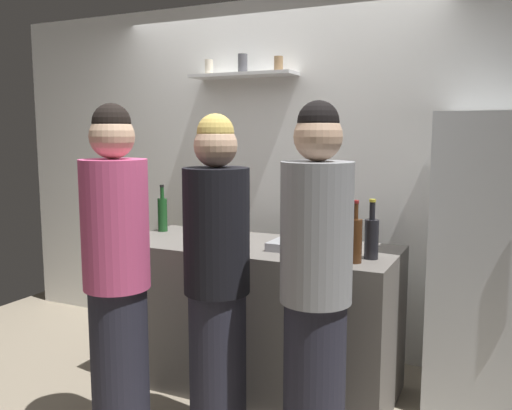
{
  "coord_description": "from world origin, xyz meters",
  "views": [
    {
      "loc": [
        1.64,
        -2.56,
        1.63
      ],
      "look_at": [
        0.21,
        0.48,
        1.18
      ],
      "focal_mm": 38.13,
      "sensor_mm": 36.0,
      "label": 1
    }
  ],
  "objects_px": {
    "utensil_holder": "(134,234)",
    "baking_pan": "(299,246)",
    "refrigerator": "(487,262)",
    "wine_bottle_dark_glass": "(372,237)",
    "wine_bottle_pale_glass": "(206,232)",
    "wine_bottle_amber_glass": "(355,239)",
    "wine_bottle_green_glass": "(163,213)",
    "water_bottle_plastic": "(232,227)",
    "person_pink_top": "(117,278)",
    "person_grey_hoodie": "(316,291)",
    "person_blonde": "(217,283)"
  },
  "relations": [
    {
      "from": "utensil_holder",
      "to": "baking_pan",
      "type": "bearing_deg",
      "value": 12.43
    },
    {
      "from": "refrigerator",
      "to": "wine_bottle_dark_glass",
      "type": "distance_m",
      "value": 0.76
    },
    {
      "from": "baking_pan",
      "to": "wine_bottle_pale_glass",
      "type": "relative_size",
      "value": 1.24
    },
    {
      "from": "wine_bottle_dark_glass",
      "to": "wine_bottle_amber_glass",
      "type": "relative_size",
      "value": 0.98
    },
    {
      "from": "refrigerator",
      "to": "wine_bottle_dark_glass",
      "type": "bearing_deg",
      "value": -142.25
    },
    {
      "from": "wine_bottle_green_glass",
      "to": "baking_pan",
      "type": "bearing_deg",
      "value": -9.09
    },
    {
      "from": "wine_bottle_pale_glass",
      "to": "water_bottle_plastic",
      "type": "bearing_deg",
      "value": 70.5
    },
    {
      "from": "refrigerator",
      "to": "person_pink_top",
      "type": "bearing_deg",
      "value": -143.6
    },
    {
      "from": "wine_bottle_pale_glass",
      "to": "water_bottle_plastic",
      "type": "xyz_separation_m",
      "value": [
        0.07,
        0.2,
        0.0
      ]
    },
    {
      "from": "refrigerator",
      "to": "wine_bottle_amber_glass",
      "type": "relative_size",
      "value": 5.11
    },
    {
      "from": "utensil_holder",
      "to": "wine_bottle_amber_glass",
      "type": "relative_size",
      "value": 0.64
    },
    {
      "from": "water_bottle_plastic",
      "to": "wine_bottle_pale_glass",
      "type": "bearing_deg",
      "value": -109.5
    },
    {
      "from": "baking_pan",
      "to": "water_bottle_plastic",
      "type": "relative_size",
      "value": 1.43
    },
    {
      "from": "wine_bottle_green_glass",
      "to": "person_grey_hoodie",
      "type": "relative_size",
      "value": 0.19
    },
    {
      "from": "water_bottle_plastic",
      "to": "person_blonde",
      "type": "relative_size",
      "value": 0.14
    },
    {
      "from": "person_pink_top",
      "to": "wine_bottle_amber_glass",
      "type": "bearing_deg",
      "value": 96.03
    },
    {
      "from": "refrigerator",
      "to": "water_bottle_plastic",
      "type": "relative_size",
      "value": 7.32
    },
    {
      "from": "wine_bottle_pale_glass",
      "to": "person_grey_hoodie",
      "type": "relative_size",
      "value": 0.15
    },
    {
      "from": "utensil_holder",
      "to": "wine_bottle_pale_glass",
      "type": "xyz_separation_m",
      "value": [
        0.51,
        0.04,
        0.05
      ]
    },
    {
      "from": "utensil_holder",
      "to": "wine_bottle_amber_glass",
      "type": "height_order",
      "value": "wine_bottle_amber_glass"
    },
    {
      "from": "baking_pan",
      "to": "wine_bottle_pale_glass",
      "type": "distance_m",
      "value": 0.56
    },
    {
      "from": "water_bottle_plastic",
      "to": "wine_bottle_amber_glass",
      "type": "bearing_deg",
      "value": -11.54
    },
    {
      "from": "wine_bottle_dark_glass",
      "to": "wine_bottle_amber_glass",
      "type": "xyz_separation_m",
      "value": [
        -0.06,
        -0.13,
        0.01
      ]
    },
    {
      "from": "wine_bottle_pale_glass",
      "to": "utensil_holder",
      "type": "bearing_deg",
      "value": -176.0
    },
    {
      "from": "wine_bottle_pale_glass",
      "to": "person_blonde",
      "type": "bearing_deg",
      "value": -53.73
    },
    {
      "from": "utensil_holder",
      "to": "person_pink_top",
      "type": "bearing_deg",
      "value": -59.47
    },
    {
      "from": "wine_bottle_amber_glass",
      "to": "water_bottle_plastic",
      "type": "height_order",
      "value": "wine_bottle_amber_glass"
    },
    {
      "from": "wine_bottle_pale_glass",
      "to": "wine_bottle_green_glass",
      "type": "bearing_deg",
      "value": 147.27
    },
    {
      "from": "person_pink_top",
      "to": "person_grey_hoodie",
      "type": "bearing_deg",
      "value": 75.77
    },
    {
      "from": "baking_pan",
      "to": "wine_bottle_amber_glass",
      "type": "height_order",
      "value": "wine_bottle_amber_glass"
    },
    {
      "from": "wine_bottle_green_glass",
      "to": "wine_bottle_pale_glass",
      "type": "bearing_deg",
      "value": -32.73
    },
    {
      "from": "refrigerator",
      "to": "wine_bottle_green_glass",
      "type": "xyz_separation_m",
      "value": [
        -2.12,
        -0.24,
        0.19
      ]
    },
    {
      "from": "wine_bottle_amber_glass",
      "to": "person_blonde",
      "type": "relative_size",
      "value": 0.2
    },
    {
      "from": "refrigerator",
      "to": "wine_bottle_pale_glass",
      "type": "distance_m",
      "value": 1.67
    },
    {
      "from": "baking_pan",
      "to": "wine_bottle_dark_glass",
      "type": "height_order",
      "value": "wine_bottle_dark_glass"
    },
    {
      "from": "refrigerator",
      "to": "person_pink_top",
      "type": "height_order",
      "value": "person_pink_top"
    },
    {
      "from": "wine_bottle_dark_glass",
      "to": "water_bottle_plastic",
      "type": "distance_m",
      "value": 0.9
    },
    {
      "from": "water_bottle_plastic",
      "to": "person_pink_top",
      "type": "distance_m",
      "value": 0.89
    },
    {
      "from": "utensil_holder",
      "to": "wine_bottle_pale_glass",
      "type": "relative_size",
      "value": 0.79
    },
    {
      "from": "baking_pan",
      "to": "person_grey_hoodie",
      "type": "bearing_deg",
      "value": -62.63
    },
    {
      "from": "wine_bottle_pale_glass",
      "to": "person_grey_hoodie",
      "type": "distance_m",
      "value": 0.96
    },
    {
      "from": "utensil_holder",
      "to": "person_pink_top",
      "type": "distance_m",
      "value": 0.71
    },
    {
      "from": "person_grey_hoodie",
      "to": "water_bottle_plastic",
      "type": "bearing_deg",
      "value": -156.6
    },
    {
      "from": "utensil_holder",
      "to": "water_bottle_plastic",
      "type": "height_order",
      "value": "water_bottle_plastic"
    },
    {
      "from": "person_grey_hoodie",
      "to": "wine_bottle_amber_glass",
      "type": "bearing_deg",
      "value": 144.89
    },
    {
      "from": "baking_pan",
      "to": "person_blonde",
      "type": "bearing_deg",
      "value": -109.22
    },
    {
      "from": "wine_bottle_dark_glass",
      "to": "person_pink_top",
      "type": "distance_m",
      "value": 1.39
    },
    {
      "from": "water_bottle_plastic",
      "to": "person_pink_top",
      "type": "height_order",
      "value": "person_pink_top"
    },
    {
      "from": "wine_bottle_amber_glass",
      "to": "refrigerator",
      "type": "bearing_deg",
      "value": 42.01
    },
    {
      "from": "person_pink_top",
      "to": "person_blonde",
      "type": "xyz_separation_m",
      "value": [
        0.46,
        0.22,
        -0.03
      ]
    }
  ]
}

